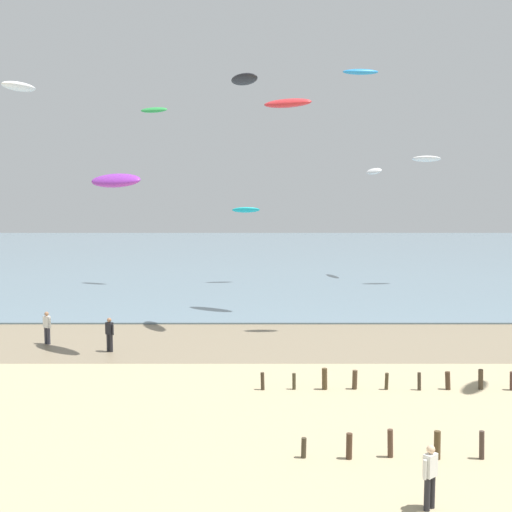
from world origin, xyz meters
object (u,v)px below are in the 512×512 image
(person_nearest_camera, at_px, (106,334))
(kite_aloft_8, at_px, (241,79))
(kite_aloft_11, at_px, (423,159))
(person_mid_beach, at_px, (44,327))
(kite_aloft_6, at_px, (151,110))
(kite_aloft_4, at_px, (112,181))
(kite_aloft_5, at_px, (284,103))
(kite_aloft_0, at_px, (357,72))
(person_by_waterline, at_px, (427,475))
(kite_aloft_2, at_px, (15,86))
(kite_aloft_3, at_px, (371,171))
(kite_aloft_1, at_px, (243,210))

(person_nearest_camera, xyz_separation_m, kite_aloft_8, (6.59, 5.29, 13.09))
(person_nearest_camera, height_order, kite_aloft_11, kite_aloft_11)
(person_mid_beach, xyz_separation_m, kite_aloft_6, (2.76, 19.88, 13.10))
(person_mid_beach, bearing_deg, kite_aloft_4, -18.91)
(kite_aloft_5, distance_m, kite_aloft_6, 15.04)
(kite_aloft_0, xyz_separation_m, kite_aloft_4, (-12.43, -4.12, -5.80))
(person_mid_beach, xyz_separation_m, kite_aloft_11, (24.41, 19.87, 9.28))
(person_nearest_camera, distance_m, person_by_waterline, 19.92)
(person_nearest_camera, xyz_separation_m, kite_aloft_11, (20.84, 21.42, 9.28))
(person_by_waterline, relative_size, kite_aloft_6, 0.72)
(kite_aloft_2, xyz_separation_m, kite_aloft_5, (16.78, 0.04, -1.01))
(kite_aloft_3, bearing_deg, kite_aloft_4, -47.64)
(person_nearest_camera, height_order, kite_aloft_3, kite_aloft_3)
(kite_aloft_0, relative_size, kite_aloft_11, 0.82)
(kite_aloft_11, bearing_deg, kite_aloft_4, 41.88)
(person_mid_beach, relative_size, kite_aloft_8, 0.63)
(kite_aloft_4, height_order, kite_aloft_11, kite_aloft_11)
(person_nearest_camera, bearing_deg, kite_aloft_2, 126.50)
(kite_aloft_2, bearing_deg, person_by_waterline, -125.79)
(kite_aloft_0, xyz_separation_m, kite_aloft_1, (-6.42, 18.01, -8.15))
(kite_aloft_6, relative_size, kite_aloft_11, 1.01)
(kite_aloft_1, xyz_separation_m, kite_aloft_4, (-6.01, -22.13, 2.35))
(kite_aloft_8, xyz_separation_m, kite_aloft_11, (14.24, 16.13, -3.81))
(person_mid_beach, height_order, kite_aloft_1, kite_aloft_1)
(person_mid_beach, height_order, kite_aloft_5, kite_aloft_5)
(kite_aloft_2, bearing_deg, kite_aloft_4, -123.47)
(person_mid_beach, xyz_separation_m, kite_aloft_1, (10.01, 20.76, 5.18))
(kite_aloft_1, xyz_separation_m, kite_aloft_3, (10.98, 3.44, 3.18))
(kite_aloft_3, bearing_deg, person_by_waterline, -21.80)
(kite_aloft_6, distance_m, kite_aloft_11, 21.99)
(kite_aloft_2, height_order, kite_aloft_8, kite_aloft_2)
(kite_aloft_11, bearing_deg, kite_aloft_1, -7.82)
(kite_aloft_2, bearing_deg, kite_aloft_1, -31.14)
(kite_aloft_6, xyz_separation_m, kite_aloft_8, (7.41, -16.14, -0.01))
(kite_aloft_3, height_order, kite_aloft_4, kite_aloft_3)
(kite_aloft_1, bearing_deg, kite_aloft_2, 34.12)
(kite_aloft_2, relative_size, kite_aloft_4, 0.92)
(kite_aloft_0, distance_m, kite_aloft_6, 21.92)
(person_by_waterline, xyz_separation_m, kite_aloft_2, (-19.27, 26.33, 13.37))
(kite_aloft_0, bearing_deg, kite_aloft_1, 107.57)
(kite_aloft_2, relative_size, kite_aloft_5, 0.94)
(person_nearest_camera, xyz_separation_m, kite_aloft_6, (-0.82, 21.43, 13.10))
(kite_aloft_3, bearing_deg, kite_aloft_6, -90.69)
(kite_aloft_5, bearing_deg, kite_aloft_8, 92.50)
(kite_aloft_4, bearing_deg, person_nearest_camera, 60.73)
(person_mid_beach, distance_m, person_by_waterline, 23.36)
(kite_aloft_2, xyz_separation_m, kite_aloft_4, (7.98, -10.03, -5.85))
(person_by_waterline, relative_size, kite_aloft_1, 0.75)
(person_by_waterline, bearing_deg, kite_aloft_11, 76.34)
(kite_aloft_6, bearing_deg, kite_aloft_8, -43.61)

